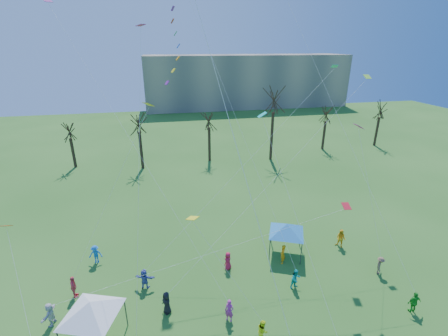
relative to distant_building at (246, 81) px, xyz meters
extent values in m
cube|color=gray|center=(0.00, 0.00, 0.00)|extent=(60.00, 14.00, 15.00)
cylinder|color=black|center=(-39.97, -44.78, -5.19)|extent=(0.44, 0.44, 4.62)
cylinder|color=black|center=(-29.67, -47.42, -4.62)|extent=(0.44, 0.44, 5.75)
cylinder|color=black|center=(-19.01, -46.21, -4.71)|extent=(0.44, 0.44, 5.58)
cylinder|color=black|center=(-8.96, -47.62, -3.55)|extent=(0.44, 0.44, 7.90)
cylinder|color=black|center=(2.16, -44.42, -4.92)|extent=(0.44, 0.44, 5.15)
cylinder|color=black|center=(12.95, -44.32, -4.82)|extent=(0.44, 0.44, 5.37)
cylinder|color=white|center=(-22.64, -79.11, 4.95)|extent=(0.02, 0.02, 23.21)
cylinder|color=#3F3F44|center=(-32.42, -76.11, -6.35)|extent=(0.10, 0.10, 2.31)
cylinder|color=#3F3F44|center=(-29.73, -77.07, -6.35)|extent=(0.10, 0.10, 2.31)
pyramid|color=white|center=(-31.56, -77.94, -4.70)|extent=(4.14, 4.14, 0.99)
cylinder|color=#3F3F44|center=(-17.98, -72.46, -6.41)|extent=(0.10, 0.10, 2.18)
cylinder|color=#3F3F44|center=(-15.51, -73.54, -6.41)|extent=(0.10, 0.10, 2.18)
cylinder|color=#3F3F44|center=(-16.90, -69.99, -6.41)|extent=(0.10, 0.10, 2.18)
cylinder|color=#3F3F44|center=(-14.43, -71.07, -6.41)|extent=(0.10, 0.10, 2.18)
pyramid|color=#2679BE|center=(-16.20, -71.77, -4.86)|extent=(3.80, 3.80, 0.93)
imported|color=#E4FF1A|center=(-21.11, -80.00, -6.68)|extent=(0.67, 0.83, 1.64)
imported|color=green|center=(-9.86, -80.00, -6.65)|extent=(1.01, 0.45, 1.70)
imported|color=silver|center=(-34.80, -75.86, -6.64)|extent=(0.86, 1.67, 1.72)
imported|color=black|center=(-27.04, -76.47, -6.63)|extent=(0.88, 1.01, 1.73)
imported|color=#AB2A8D|center=(-22.86, -78.06, -6.64)|extent=(0.75, 0.70, 1.72)
imported|color=#0BA69D|center=(-17.08, -76.05, -6.66)|extent=(0.95, 0.82, 1.68)
imported|color=brown|center=(-9.60, -75.98, -6.69)|extent=(1.12, 1.19, 1.61)
imported|color=#F85264|center=(-33.82, -73.54, -6.59)|extent=(0.61, 1.13, 1.83)
imported|color=#5363B5|center=(-28.64, -73.65, -6.65)|extent=(1.66, 0.98, 1.70)
imported|color=#C0183A|center=(-21.79, -72.82, -6.69)|extent=(0.94, 0.92, 1.63)
imported|color=orange|center=(-16.96, -73.01, -6.61)|extent=(0.58, 0.74, 1.78)
imported|color=yellow|center=(-10.76, -71.95, -6.59)|extent=(1.08, 1.12, 1.82)
imported|color=blue|center=(-32.90, -69.67, -6.64)|extent=(1.18, 0.76, 1.72)
cube|color=#EC440C|center=(-35.73, -76.12, 0.59)|extent=(0.54, 0.61, 0.33)
cylinder|color=white|center=(-34.53, -78.98, -2.80)|extent=(0.01, 0.01, 8.91)
cube|color=#CE227A|center=(-27.38, -68.50, 11.63)|extent=(0.78, 0.79, 0.15)
cylinder|color=white|center=(-28.13, -74.26, 2.71)|extent=(0.01, 0.01, 20.96)
cube|color=#FFF21A|center=(-25.10, -78.09, 0.96)|extent=(0.83, 0.83, 0.20)
cylinder|color=white|center=(-23.11, -79.05, -2.62)|extent=(0.01, 0.01, 8.08)
cube|color=#19C2B1|center=(-19.07, -72.00, 5.49)|extent=(0.62, 0.54, 0.38)
cylinder|color=white|center=(-18.09, -77.07, -0.36)|extent=(0.01, 0.01, 15.30)
cylinder|color=white|center=(-12.74, -73.00, 4.17)|extent=(0.01, 0.01, 25.35)
cube|color=red|center=(-13.92, -76.37, -0.42)|extent=(0.62, 0.75, 0.25)
cylinder|color=white|center=(-24.36, -76.11, -3.31)|extent=(0.01, 0.01, 21.56)
cube|color=#7FD131|center=(-7.60, -67.54, 7.59)|extent=(0.61, 0.72, 0.33)
cylinder|color=white|center=(-17.32, -72.00, 0.69)|extent=(0.01, 0.01, 25.24)
cube|color=#A22E92|center=(-34.23, -64.87, 13.43)|extent=(0.84, 0.92, 0.25)
cylinder|color=white|center=(-28.54, -71.47, 3.62)|extent=(0.01, 0.01, 25.94)
cylinder|color=white|center=(-20.51, -68.76, 5.21)|extent=(0.01, 0.01, 27.61)
cube|color=#D3237D|center=(-11.88, -73.46, 4.59)|extent=(0.71, 0.61, 0.39)
cylinder|color=white|center=(-10.74, -74.72, -0.80)|extent=(0.01, 0.01, 10.93)
cube|color=yellow|center=(-27.13, -74.51, 6.99)|extent=(0.73, 0.73, 0.30)
cylinder|color=white|center=(-30.48, -74.02, 0.39)|extent=(0.01, 0.01, 14.46)
cube|color=#17AD91|center=(-11.06, -67.60, 8.55)|extent=(0.72, 0.80, 0.29)
cylinder|color=white|center=(-19.85, -70.63, 1.18)|extent=(0.01, 0.01, 23.49)
camera|label=1|loc=(-26.52, -93.86, 10.36)|focal=25.00mm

